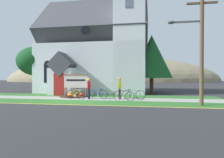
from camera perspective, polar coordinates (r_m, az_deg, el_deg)
The scene contains 18 objects.
ground at distance 17.59m, azimuth -7.94°, elevation -5.07°, with size 140.00×140.00×0.00m, color #2B2B2D.
sidewalk_slab at distance 15.66m, azimuth -11.80°, elevation -5.76°, with size 32.00×2.04×0.01m, color #99968E.
grass_verge at distance 13.70m, azimuth -15.04°, elevation -6.69°, with size 32.00×2.23×0.01m, color #2D6628.
church_lawn at distance 17.74m, azimuth -9.20°, elevation -5.01°, with size 24.00×2.43×0.01m, color #2D6628.
curb_paint_stripe at distance 12.57m, azimuth -17.44°, elevation -7.37°, with size 28.00×0.16×0.01m, color yellow.
church_building at distance 22.74m, azimuth -3.89°, elevation 8.47°, with size 12.22×10.51×13.34m.
church_sign at distance 17.13m, azimuth -10.99°, elevation -0.80°, with size 2.28×0.25×1.99m.
flower_bed at distance 16.82m, azimuth -11.44°, elevation -5.07°, with size 2.53×2.53×0.34m.
bicycle_blue at distance 13.95m, azimuth 3.56°, elevation -5.05°, with size 1.65×0.50×0.79m.
bicycle_white at distance 15.41m, azimuth -4.58°, elevation -4.52°, with size 1.75×0.33×0.77m.
bicycle_silver at distance 14.96m, azimuth -11.11°, elevation -4.67°, with size 1.70×0.43×0.79m.
bicycle_orange at distance 14.64m, azimuth 6.58°, elevation -4.73°, with size 1.80×0.27×0.80m.
cyclist_in_red_jersey at distance 15.02m, azimuth 2.32°, elevation -2.33°, with size 0.28×0.76×1.66m.
cyclist_in_yellow_jersey at distance 14.85m, azimuth -7.05°, elevation -2.45°, with size 0.29×0.74×1.63m.
utility_pole at distance 12.88m, azimuth 25.24°, elevation 11.55°, with size 3.12×0.28×7.56m.
roadside_conifer at distance 20.61m, azimuth 12.00°, elevation 6.72°, with size 4.39×4.39×6.25m.
yard_deciduous_tree at distance 23.38m, azimuth -22.02°, elevation 5.04°, with size 4.38×4.38×5.24m.
distant_hill at distance 72.13m, azimuth -1.59°, elevation -0.74°, with size 81.22×37.63×19.16m, color #847A5B.
Camera 1 is at (5.20, -12.71, 1.75)m, focal length 29.93 mm.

